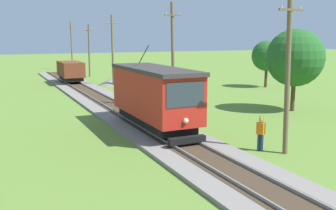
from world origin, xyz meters
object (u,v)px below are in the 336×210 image
Objects in this scene: freight_car at (71,71)px; track_worker at (261,132)px; utility_pole_distant at (89,50)px; tree_left_near at (295,58)px; utility_pole_mid at (173,55)px; utility_pole_near_tram at (288,72)px; utility_pole_horizon at (72,45)px; red_tram at (154,95)px; tree_right_near at (267,56)px; utility_pole_far at (113,50)px; gravel_pile at (112,81)px.

freight_car is 2.91× the size of track_worker.
utility_pole_distant reaches higher than tree_left_near.
utility_pole_mid reaches higher than freight_car.
utility_pole_horizon is at bearing 90.00° from utility_pole_near_tram.
red_tram is 7.36m from utility_pole_mid.
tree_left_near reaches higher than track_worker.
tree_right_near is (15.16, -31.85, -0.62)m from utility_pole_horizon.
utility_pole_distant is (0.00, 27.01, -0.43)m from utility_pole_mid.
utility_pole_far is (0.00, 28.23, 0.12)m from utility_pole_near_tram.
utility_pole_horizon reaches higher than gravel_pile.
utility_pole_distant is (4.02, 7.21, 2.18)m from freight_car.
utility_pole_mid reaches higher than utility_pole_far.
red_tram is 12.26m from tree_left_near.
utility_pole_distant reaches higher than gravel_pile.
tree_left_near is at bearing 6.91° from red_tram.
utility_pole_far is at bearing -115.69° from track_worker.
tree_right_near is (7.14, 11.94, -0.54)m from tree_left_near.
utility_pole_horizon is (4.02, 19.61, 2.55)m from freight_car.
red_tram reaches higher than track_worker.
utility_pole_horizon is at bearing -114.88° from track_worker.
gravel_pile is at bearing 148.18° from tree_right_near.
utility_pole_far is 23.66m from utility_pole_horizon.
tree_left_near is (8.02, -43.78, -0.08)m from utility_pole_horizon.
freight_car is 6.24m from utility_pole_far.
utility_pole_near_tram is 0.97× the size of utility_pole_far.
freight_car is at bearing 147.47° from tree_right_near.
utility_pole_far is 2.55× the size of gravel_pile.
utility_pole_horizon is at bearing 78.42° from freight_car.
freight_car is 1.00× the size of tree_right_near.
utility_pole_far reaches higher than tree_left_near.
tree_right_near is at bearing 59.12° from tree_left_near.
utility_pole_horizon is (0.00, 23.66, 0.02)m from utility_pole_far.
gravel_pile is (4.17, 22.71, -1.78)m from red_tram.
tree_right_near is (15.16, 7.56, -0.68)m from utility_pole_mid.
track_worker is 11.92m from tree_left_near.
gravel_pile is (0.15, -22.54, -3.69)m from utility_pole_horizon.
utility_pole_horizon is 35.27m from tree_right_near.
utility_pole_near_tram reaches higher than red_tram.
utility_pole_distant is 38.86m from track_worker.
red_tram is at bearing -95.07° from utility_pole_horizon.
tree_right_near reaches higher than track_worker.
utility_pole_horizon is 51.26m from track_worker.
utility_pole_horizon is 22.84m from gravel_pile.
freight_car is at bearing 90.01° from red_tram.
utility_pole_horizon is 1.55× the size of tree_right_near.
gravel_pile is 0.60× the size of tree_right_near.
utility_pole_mid is at bearing -153.49° from tree_right_near.
track_worker is (3.18, -31.54, -0.57)m from freight_car.
utility_pole_horizon is at bearing 90.00° from utility_pole_distant.
tree_right_near is at bearing -52.06° from utility_pole_distant.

